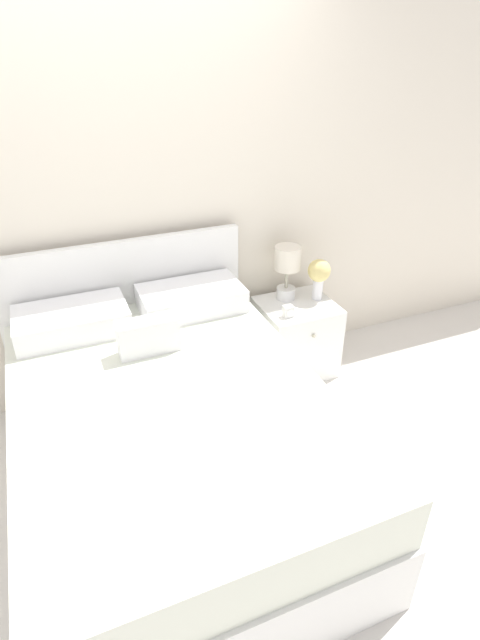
% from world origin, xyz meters
% --- Properties ---
extents(ground_plane, '(12.00, 12.00, 0.00)m').
position_xyz_m(ground_plane, '(0.00, 0.00, 0.00)').
color(ground_plane, silver).
extents(wall_back, '(8.00, 0.06, 2.60)m').
position_xyz_m(wall_back, '(0.00, 0.07, 1.30)').
color(wall_back, silver).
rests_on(wall_back, ground_plane).
extents(bed, '(1.46, 1.96, 1.05)m').
position_xyz_m(bed, '(0.00, -0.92, 0.34)').
color(bed, white).
rests_on(bed, ground_plane).
extents(nightstand, '(0.49, 0.47, 0.52)m').
position_xyz_m(nightstand, '(1.08, -0.24, 0.26)').
color(nightstand, white).
rests_on(nightstand, ground_plane).
extents(table_lamp, '(0.17, 0.17, 0.37)m').
position_xyz_m(table_lamp, '(1.04, -0.13, 0.76)').
color(table_lamp, white).
rests_on(table_lamp, nightstand).
extents(flower_vase, '(0.15, 0.15, 0.28)m').
position_xyz_m(flower_vase, '(1.24, -0.22, 0.70)').
color(flower_vase, white).
rests_on(flower_vase, nightstand).
extents(alarm_clock, '(0.06, 0.06, 0.07)m').
position_xyz_m(alarm_clock, '(0.94, -0.36, 0.55)').
color(alarm_clock, white).
rests_on(alarm_clock, nightstand).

